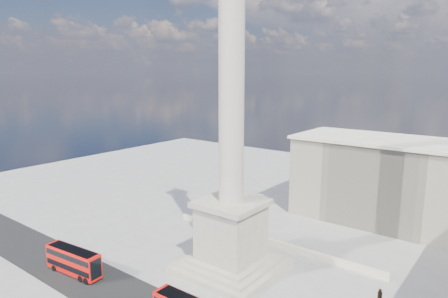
% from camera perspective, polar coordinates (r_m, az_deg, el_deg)
% --- Properties ---
extents(ground, '(180.00, 180.00, 0.00)m').
position_cam_1_polar(ground, '(59.57, -2.06, -18.51)').
color(ground, '#9A9892').
rests_on(ground, ground).
extents(nelsons_column, '(14.00, 14.00, 49.85)m').
position_cam_1_polar(nelsons_column, '(58.16, 1.02, -5.41)').
color(nelsons_column, '#B0A893').
rests_on(nelsons_column, ground).
extents(balustrade_wall, '(40.00, 0.60, 1.10)m').
position_cam_1_polar(balustrade_wall, '(71.03, 6.45, -13.00)').
color(balustrade_wall, beige).
rests_on(balustrade_wall, ground).
extents(building_northeast, '(51.00, 17.00, 16.60)m').
position_cam_1_polar(building_northeast, '(83.53, 27.39, -4.86)').
color(building_northeast, beige).
rests_on(building_northeast, ground).
extents(red_bus_a, '(9.90, 3.20, 3.95)m').
position_cam_1_polar(red_bus_a, '(64.56, -20.67, -14.74)').
color(red_bus_a, red).
rests_on(red_bus_a, ground).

